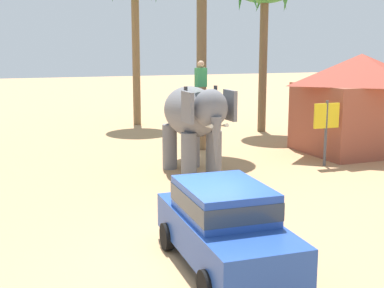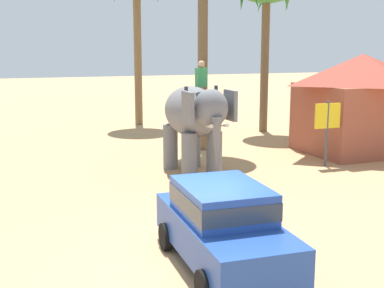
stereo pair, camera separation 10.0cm
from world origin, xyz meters
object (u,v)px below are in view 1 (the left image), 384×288
object	(u,v)px
car_sedan_foreground	(225,223)
signboard_yellow	(326,120)
roadside_hut	(359,100)
elephant_with_mahout	(194,117)

from	to	relation	value
car_sedan_foreground	signboard_yellow	bearing A→B (deg)	46.63
car_sedan_foreground	roadside_hut	size ratio (longest dim) A/B	0.78
elephant_with_mahout	signboard_yellow	size ratio (longest dim) A/B	1.64
car_sedan_foreground	elephant_with_mahout	bearing A→B (deg)	76.37
car_sedan_foreground	elephant_with_mahout	size ratio (longest dim) A/B	1.05
roadside_hut	car_sedan_foreground	bearing A→B (deg)	-136.32
car_sedan_foreground	signboard_yellow	size ratio (longest dim) A/B	1.71
car_sedan_foreground	signboard_yellow	distance (m)	9.89
signboard_yellow	car_sedan_foreground	bearing A→B (deg)	-133.37
roadside_hut	elephant_with_mahout	bearing A→B (deg)	-167.78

